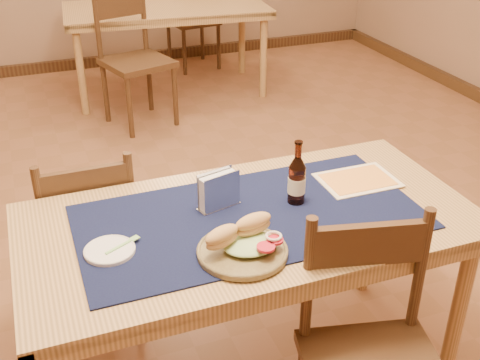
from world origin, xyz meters
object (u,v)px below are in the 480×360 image
object	(u,v)px
main_table	(250,237)
beer_bottle	(297,180)
back_table	(166,16)
chair_main_far	(89,233)
napkin_holder	(219,191)
sandwich_plate	(243,245)
chair_main_near	(373,360)

from	to	relation	value
main_table	beer_bottle	world-z (taller)	beer_bottle
back_table	chair_main_far	xyz separation A→B (m)	(-1.07, -2.76, -0.22)
beer_bottle	main_table	bearing A→B (deg)	-169.73
beer_bottle	napkin_holder	size ratio (longest dim) A/B	1.46
sandwich_plate	napkin_holder	world-z (taller)	napkin_holder
back_table	chair_main_near	distance (m)	3.87
chair_main_near	sandwich_plate	xyz separation A→B (m)	(-0.31, 0.32, 0.30)
back_table	napkin_holder	xyz separation A→B (m)	(-0.64, -3.23, 0.15)
sandwich_plate	beer_bottle	xyz separation A→B (m)	(0.29, 0.23, 0.06)
main_table	napkin_holder	size ratio (longest dim) A/B	9.63
chair_main_far	back_table	bearing A→B (deg)	68.82
sandwich_plate	napkin_holder	distance (m)	0.30
back_table	napkin_holder	distance (m)	3.29
main_table	beer_bottle	size ratio (longest dim) A/B	6.60
beer_bottle	sandwich_plate	bearing A→B (deg)	-141.86
back_table	chair_main_far	size ratio (longest dim) A/B	2.01
chair_main_far	sandwich_plate	distance (m)	0.93
beer_bottle	back_table	bearing A→B (deg)	83.69
sandwich_plate	beer_bottle	distance (m)	0.38
back_table	napkin_holder	bearing A→B (deg)	-101.20
chair_main_far	chair_main_near	xyz separation A→B (m)	(0.72, -1.09, 0.03)
main_table	chair_main_near	bearing A→B (deg)	-67.91
chair_main_near	beer_bottle	size ratio (longest dim) A/B	3.84
back_table	sandwich_plate	xyz separation A→B (m)	(-0.66, -3.52, 0.12)
chair_main_far	chair_main_near	size ratio (longest dim) A/B	0.93
napkin_holder	beer_bottle	bearing A→B (deg)	-13.37
napkin_holder	sandwich_plate	bearing A→B (deg)	-93.65
chair_main_far	sandwich_plate	xyz separation A→B (m)	(0.41, -0.76, 0.34)
sandwich_plate	napkin_holder	size ratio (longest dim) A/B	1.76
main_table	napkin_holder	world-z (taller)	napkin_holder
main_table	beer_bottle	xyz separation A→B (m)	(0.19, 0.04, 0.18)
chair_main_near	sandwich_plate	bearing A→B (deg)	133.84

